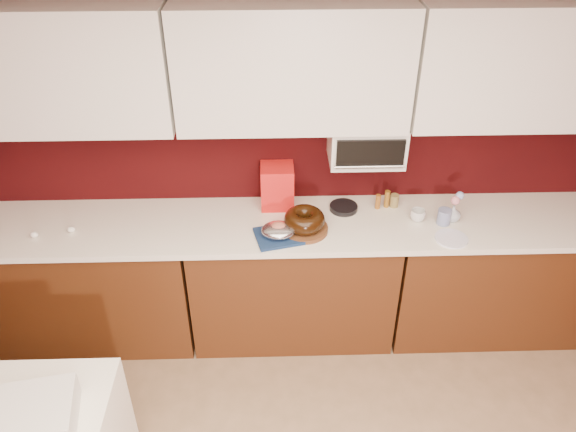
% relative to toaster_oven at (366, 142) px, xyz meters
% --- Properties ---
extents(ceiling, '(4.00, 4.50, 0.02)m').
position_rel_toaster_oven_xyz_m(ceiling, '(-0.45, -2.10, 1.12)').
color(ceiling, white).
rests_on(ceiling, wall_back).
extents(wall_back, '(4.00, 0.02, 2.50)m').
position_rel_toaster_oven_xyz_m(wall_back, '(-0.45, 0.15, -0.12)').
color(wall_back, '#320608').
rests_on(wall_back, floor).
extents(base_cabinet_left, '(1.31, 0.58, 0.86)m').
position_rel_toaster_oven_xyz_m(base_cabinet_left, '(-1.78, -0.17, -0.95)').
color(base_cabinet_left, '#4C250F').
rests_on(base_cabinet_left, floor).
extents(base_cabinet_center, '(1.31, 0.58, 0.86)m').
position_rel_toaster_oven_xyz_m(base_cabinet_center, '(-0.45, -0.17, -0.95)').
color(base_cabinet_center, '#4C250F').
rests_on(base_cabinet_center, floor).
extents(base_cabinet_right, '(1.31, 0.58, 0.86)m').
position_rel_toaster_oven_xyz_m(base_cabinet_right, '(0.88, -0.17, -0.95)').
color(base_cabinet_right, '#4C250F').
rests_on(base_cabinet_right, floor).
extents(countertop, '(4.00, 0.62, 0.04)m').
position_rel_toaster_oven_xyz_m(countertop, '(-0.45, -0.17, -0.49)').
color(countertop, white).
rests_on(countertop, base_cabinet_center).
extents(upper_cabinet_left, '(1.31, 0.33, 0.70)m').
position_rel_toaster_oven_xyz_m(upper_cabinet_left, '(-1.78, -0.02, 0.48)').
color(upper_cabinet_left, white).
rests_on(upper_cabinet_left, wall_back).
extents(upper_cabinet_center, '(1.31, 0.33, 0.70)m').
position_rel_toaster_oven_xyz_m(upper_cabinet_center, '(-0.45, -0.02, 0.48)').
color(upper_cabinet_center, white).
rests_on(upper_cabinet_center, wall_back).
extents(upper_cabinet_right, '(1.31, 0.33, 0.70)m').
position_rel_toaster_oven_xyz_m(upper_cabinet_right, '(0.88, -0.02, 0.48)').
color(upper_cabinet_right, white).
rests_on(upper_cabinet_right, wall_back).
extents(toaster_oven, '(0.45, 0.30, 0.25)m').
position_rel_toaster_oven_xyz_m(toaster_oven, '(0.00, 0.00, 0.00)').
color(toaster_oven, white).
rests_on(toaster_oven, upper_cabinet_center).
extents(toaster_oven_door, '(0.40, 0.02, 0.18)m').
position_rel_toaster_oven_xyz_m(toaster_oven_door, '(0.00, -0.16, 0.00)').
color(toaster_oven_door, black).
rests_on(toaster_oven_door, toaster_oven).
extents(toaster_oven_handle, '(0.42, 0.02, 0.02)m').
position_rel_toaster_oven_xyz_m(toaster_oven_handle, '(0.00, -0.18, -0.07)').
color(toaster_oven_handle, silver).
rests_on(toaster_oven_handle, toaster_oven).
extents(cake_base, '(0.39, 0.39, 0.03)m').
position_rel_toaster_oven_xyz_m(cake_base, '(-0.38, -0.25, -0.46)').
color(cake_base, brown).
rests_on(cake_base, countertop).
extents(bundt_cake, '(0.31, 0.31, 0.10)m').
position_rel_toaster_oven_xyz_m(bundt_cake, '(-0.38, -0.25, -0.40)').
color(bundt_cake, black).
rests_on(bundt_cake, cake_base).
extents(navy_towel, '(0.32, 0.29, 0.02)m').
position_rel_toaster_oven_xyz_m(navy_towel, '(-0.54, -0.32, -0.46)').
color(navy_towel, navy).
rests_on(navy_towel, countertop).
extents(foil_ham_nest, '(0.23, 0.20, 0.08)m').
position_rel_toaster_oven_xyz_m(foil_ham_nest, '(-0.54, -0.32, -0.42)').
color(foil_ham_nest, silver).
rests_on(foil_ham_nest, navy_towel).
extents(roasted_ham, '(0.10, 0.08, 0.06)m').
position_rel_toaster_oven_xyz_m(roasted_ham, '(-0.54, -0.32, -0.40)').
color(roasted_ham, '#BD6B56').
rests_on(roasted_ham, foil_ham_nest).
extents(pandoro_box, '(0.21, 0.19, 0.29)m').
position_rel_toaster_oven_xyz_m(pandoro_box, '(-0.54, 0.05, -0.33)').
color(pandoro_box, red).
rests_on(pandoro_box, countertop).
extents(dark_pan, '(0.20, 0.20, 0.03)m').
position_rel_toaster_oven_xyz_m(dark_pan, '(-0.12, -0.02, -0.46)').
color(dark_pan, black).
rests_on(dark_pan, countertop).
extents(coffee_mug, '(0.11, 0.11, 0.09)m').
position_rel_toaster_oven_xyz_m(coffee_mug, '(0.34, -0.16, -0.43)').
color(coffee_mug, silver).
rests_on(coffee_mug, countertop).
extents(blue_jar, '(0.09, 0.09, 0.10)m').
position_rel_toaster_oven_xyz_m(blue_jar, '(0.49, -0.20, -0.42)').
color(blue_jar, navy).
rests_on(blue_jar, countertop).
extents(flower_vase, '(0.09, 0.09, 0.12)m').
position_rel_toaster_oven_xyz_m(flower_vase, '(0.55, -0.17, -0.41)').
color(flower_vase, '#ABB5C2').
rests_on(flower_vase, countertop).
extents(flower_pink, '(0.06, 0.06, 0.06)m').
position_rel_toaster_oven_xyz_m(flower_pink, '(0.55, -0.17, -0.33)').
color(flower_pink, pink).
rests_on(flower_pink, flower_vase).
extents(flower_blue, '(0.05, 0.05, 0.05)m').
position_rel_toaster_oven_xyz_m(flower_blue, '(0.58, -0.15, -0.30)').
color(flower_blue, '#89A3DB').
rests_on(flower_blue, flower_vase).
extents(china_plate, '(0.25, 0.25, 0.01)m').
position_rel_toaster_oven_xyz_m(china_plate, '(0.50, -0.37, -0.47)').
color(china_plate, white).
rests_on(china_plate, countertop).
extents(amber_bottle, '(0.04, 0.04, 0.10)m').
position_rel_toaster_oven_xyz_m(amber_bottle, '(0.11, -0.01, -0.43)').
color(amber_bottle, brown).
rests_on(amber_bottle, countertop).
extents(paper_cup, '(0.07, 0.07, 0.09)m').
position_rel_toaster_oven_xyz_m(paper_cup, '(0.22, 0.01, -0.43)').
color(paper_cup, olive).
rests_on(paper_cup, countertop).
extents(egg_left, '(0.06, 0.05, 0.04)m').
position_rel_toaster_oven_xyz_m(egg_left, '(-2.02, -0.27, -0.46)').
color(egg_left, white).
rests_on(egg_left, countertop).
extents(egg_right, '(0.06, 0.05, 0.04)m').
position_rel_toaster_oven_xyz_m(egg_right, '(-1.81, -0.22, -0.46)').
color(egg_right, white).
rests_on(egg_right, countertop).
extents(newspaper_stack, '(0.43, 0.37, 0.13)m').
position_rel_toaster_oven_xyz_m(newspaper_stack, '(-1.65, -1.49, -0.56)').
color(newspaper_stack, white).
rests_on(newspaper_stack, dining_table).
extents(amber_bottle_tall, '(0.04, 0.04, 0.12)m').
position_rel_toaster_oven_xyz_m(amber_bottle_tall, '(0.17, 0.00, -0.42)').
color(amber_bottle_tall, brown).
rests_on(amber_bottle_tall, countertop).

